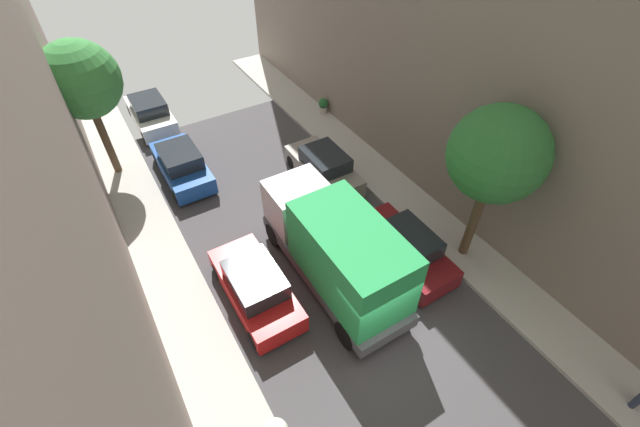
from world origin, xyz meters
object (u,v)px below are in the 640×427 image
(parked_car_right_2, at_px, (324,167))
(delivery_truck, at_px, (336,249))
(street_tree_1, at_px, (497,155))
(potted_plant_2, at_px, (323,105))
(parked_car_right_1, at_px, (405,248))
(street_tree_2, at_px, (81,81))
(parked_car_left_3, at_px, (182,165))
(parked_car_left_2, at_px, (256,287))
(parked_car_left_4, at_px, (150,113))

(parked_car_right_2, xyz_separation_m, delivery_truck, (-2.70, -5.12, 1.07))
(delivery_truck, height_order, street_tree_1, street_tree_1)
(parked_car_right_2, height_order, potted_plant_2, parked_car_right_2)
(parked_car_right_1, distance_m, street_tree_2, 14.17)
(parked_car_left_3, distance_m, street_tree_1, 13.22)
(potted_plant_2, bearing_deg, parked_car_left_2, -132.10)
(potted_plant_2, bearing_deg, parked_car_right_1, -105.86)
(delivery_truck, bearing_deg, street_tree_1, -16.33)
(street_tree_1, bearing_deg, parked_car_right_2, 108.49)
(street_tree_1, height_order, potted_plant_2, street_tree_1)
(parked_car_left_3, relative_size, street_tree_2, 0.69)
(delivery_truck, xyz_separation_m, street_tree_1, (4.89, -1.43, 2.84))
(parked_car_right_1, xyz_separation_m, parked_car_right_2, (0.00, 5.64, 0.00))
(street_tree_1, distance_m, street_tree_2, 15.69)
(street_tree_1, bearing_deg, parked_car_left_4, 116.29)
(parked_car_right_2, bearing_deg, potted_plant_2, 58.64)
(parked_car_right_2, relative_size, street_tree_2, 0.69)
(street_tree_1, bearing_deg, parked_car_left_3, 126.96)
(parked_car_left_4, bearing_deg, parked_car_left_3, -90.00)
(street_tree_2, height_order, potted_plant_2, street_tree_2)
(parked_car_left_3, relative_size, potted_plant_2, 5.06)
(delivery_truck, distance_m, street_tree_1, 5.83)
(parked_car_left_4, distance_m, street_tree_1, 17.58)
(parked_car_left_2, relative_size, parked_car_right_1, 1.00)
(parked_car_left_3, height_order, delivery_truck, delivery_truck)
(parked_car_left_3, bearing_deg, parked_car_left_2, -90.00)
(parked_car_left_4, xyz_separation_m, parked_car_right_2, (5.40, -8.81, 0.00))
(parked_car_left_4, bearing_deg, delivery_truck, -79.04)
(parked_car_right_1, relative_size, street_tree_2, 0.69)
(parked_car_left_4, relative_size, delivery_truck, 0.64)
(street_tree_2, bearing_deg, parked_car_left_4, 53.13)
(parked_car_left_4, height_order, street_tree_2, street_tree_2)
(parked_car_left_3, xyz_separation_m, parked_car_right_2, (5.40, -3.53, 0.00))
(parked_car_right_2, bearing_deg, parked_car_left_4, 121.49)
(parked_car_right_2, bearing_deg, parked_car_left_3, 146.81)
(parked_car_right_1, distance_m, delivery_truck, 2.95)
(parked_car_left_2, xyz_separation_m, street_tree_2, (-2.54, 9.81, 3.89))
(parked_car_right_2, relative_size, street_tree_1, 0.69)
(parked_car_left_2, height_order, street_tree_1, street_tree_1)
(parked_car_left_3, distance_m, potted_plant_2, 8.51)
(parked_car_left_4, bearing_deg, street_tree_1, -63.71)
(parked_car_left_2, xyz_separation_m, potted_plant_2, (8.40, 9.30, -0.13))
(street_tree_2, bearing_deg, parked_car_left_3, -36.82)
(parked_car_right_2, height_order, street_tree_2, street_tree_2)
(street_tree_2, bearing_deg, street_tree_1, -49.81)
(parked_car_left_3, bearing_deg, parked_car_right_1, -59.51)
(potted_plant_2, bearing_deg, parked_car_left_4, 155.12)
(parked_car_left_3, bearing_deg, parked_car_right_2, -33.19)
(delivery_truck, xyz_separation_m, potted_plant_2, (5.70, 10.04, -1.20))
(street_tree_1, relative_size, street_tree_2, 1.00)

